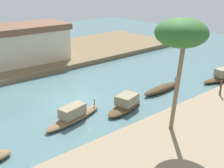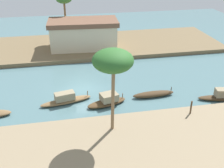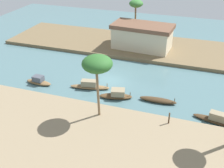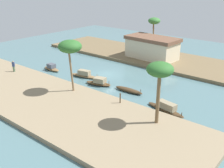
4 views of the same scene
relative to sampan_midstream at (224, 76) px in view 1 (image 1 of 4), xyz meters
The scene contains 9 objects.
river_water 14.05m from the sampan_midstream, 158.34° to the left, with size 65.85×65.85×0.00m, color slate.
riverbank_right 21.59m from the sampan_midstream, 127.19° to the left, with size 41.81×11.25×0.49m, color brown.
sampan_midstream is the anchor object (origin of this frame).
sampan_foreground 14.95m from the sampan_midstream, behind, with size 4.88×1.99×1.07m.
sampan_open_hull 11.10m from the sampan_midstream, behind, with size 3.90×2.10×1.09m.
sampan_downstream_large 6.70m from the sampan_midstream, 163.69° to the left, with size 4.13×1.05×0.82m.
mooring_post 5.19m from the sampan_midstream, 153.92° to the right, with size 0.14×0.14×1.18m, color #4C3823.
palm_tree_left_near 13.18m from the sampan_midstream, 163.95° to the right, with size 2.84×2.84×6.48m.
riverside_building 19.87m from the sampan_midstream, 126.31° to the left, with size 9.41×5.28×3.77m.
Camera 1 is at (-11.26, -17.88, 9.14)m, focal length 47.92 mm.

